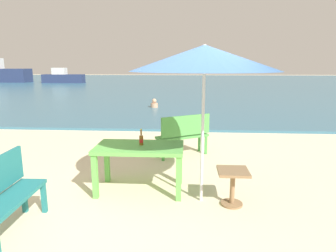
{
  "coord_description": "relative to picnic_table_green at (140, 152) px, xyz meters",
  "views": [
    {
      "loc": [
        0.15,
        -3.83,
        2.03
      ],
      "look_at": [
        -0.3,
        3.0,
        0.6
      ],
      "focal_mm": 31.35,
      "sensor_mm": 36.0,
      "label": 1
    }
  ],
  "objects": [
    {
      "name": "ground_plane",
      "position": [
        0.61,
        -0.66,
        -0.65
      ],
      "size": [
        120.0,
        120.0,
        0.0
      ],
      "primitive_type": "plane",
      "color": "beige"
    },
    {
      "name": "sea_water",
      "position": [
        0.61,
        29.34,
        -0.61
      ],
      "size": [
        120.0,
        50.0,
        0.08
      ],
      "primitive_type": "cube",
      "color": "#386B84",
      "rests_on": "ground_plane"
    },
    {
      "name": "picnic_table_green",
      "position": [
        0.0,
        0.0,
        0.0
      ],
      "size": [
        1.4,
        0.8,
        0.76
      ],
      "color": "#60B24C",
      "rests_on": "ground_plane"
    },
    {
      "name": "beer_bottle_amber",
      "position": [
        0.02,
        0.04,
        0.2
      ],
      "size": [
        0.07,
        0.07,
        0.26
      ],
      "color": "brown",
      "rests_on": "picnic_table_green"
    },
    {
      "name": "patio_umbrella",
      "position": [
        0.98,
        -0.32,
        1.47
      ],
      "size": [
        2.1,
        2.1,
        2.3
      ],
      "color": "silver",
      "rests_on": "ground_plane"
    },
    {
      "name": "side_table_wood",
      "position": [
        1.43,
        -0.43,
        -0.3
      ],
      "size": [
        0.44,
        0.44,
        0.54
      ],
      "color": "olive",
      "rests_on": "ground_plane"
    },
    {
      "name": "bench_teal_center",
      "position": [
        -1.41,
        -1.38,
        -0.11
      ],
      "size": [
        0.4,
        1.21,
        0.95
      ],
      "color": "#237275",
      "rests_on": "ground_plane"
    },
    {
      "name": "bench_green_left",
      "position": [
        0.69,
        1.88,
        -0.11
      ],
      "size": [
        1.22,
        0.92,
        0.95
      ],
      "color": "#4C9E47",
      "rests_on": "ground_plane"
    },
    {
      "name": "swimmer_person",
      "position": [
        -0.78,
        9.08,
        -0.41
      ],
      "size": [
        0.34,
        0.34,
        0.41
      ],
      "color": "tan",
      "rests_on": "sea_water"
    },
    {
      "name": "boat_tanker",
      "position": [
        -13.1,
        27.68,
        0.02
      ],
      "size": [
        4.54,
        1.24,
        1.65
      ],
      "color": "navy",
      "rests_on": "sea_water"
    }
  ]
}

